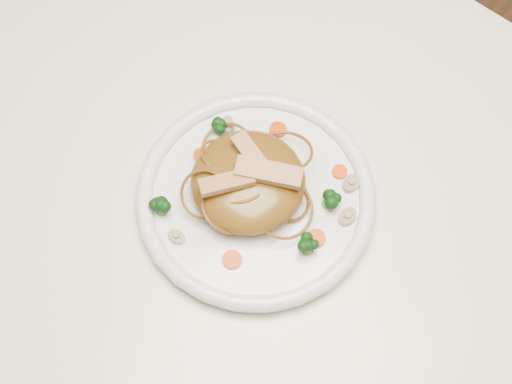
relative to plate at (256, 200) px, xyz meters
The scene contains 20 objects.
ground 0.76m from the plate, 37.53° to the left, with size 4.00×4.00×0.00m, color #4F361B.
table 0.12m from the plate, 37.53° to the left, with size 1.20×0.80×0.75m.
plate is the anchor object (origin of this frame).
noodle_mound 0.03m from the plate, behind, with size 0.14×0.14×0.04m, color brown.
chicken_a 0.06m from the plate, 65.33° to the left, with size 0.08×0.02×0.01m, color tan.
chicken_b 0.07m from the plate, 139.39° to the left, with size 0.06×0.02×0.01m, color tan.
chicken_c 0.07m from the plate, 131.59° to the right, with size 0.06×0.02×0.01m, color tan.
broccoli_0 0.09m from the plate, 33.18° to the left, with size 0.02×0.02×0.03m, color #0B330A, non-canonical shape.
broccoli_1 0.10m from the plate, 155.40° to the left, with size 0.02×0.02×0.03m, color #0B330A, non-canonical shape.
broccoli_2 0.12m from the plate, 130.87° to the right, with size 0.03×0.03×0.03m, color #0B330A, non-canonical shape.
broccoli_3 0.09m from the plate, ahead, with size 0.03×0.03×0.03m, color #0B330A, non-canonical shape.
carrot_0 0.11m from the plate, 57.35° to the left, with size 0.02×0.02×0.01m, color #D63C07.
carrot_1 0.09m from the plate, behind, with size 0.02×0.02×0.01m, color #D63C07.
carrot_2 0.09m from the plate, ahead, with size 0.02×0.02×0.01m, color #D63C07.
carrot_3 0.10m from the plate, 112.86° to the left, with size 0.02×0.02×0.01m, color #D63C07.
carrot_4 0.09m from the plate, 69.25° to the right, with size 0.02×0.02×0.01m, color #D63C07.
mushroom_0 0.11m from the plate, 110.68° to the right, with size 0.02×0.02×0.01m, color tan.
mushroom_1 0.11m from the plate, 25.58° to the left, with size 0.03×0.03×0.01m, color tan.
mushroom_2 0.10m from the plate, 149.75° to the left, with size 0.03×0.03×0.01m, color tan.
mushroom_3 0.12m from the plate, 47.92° to the left, with size 0.03×0.03×0.01m, color tan.
Camera 1 is at (0.20, -0.32, 1.60)m, focal length 53.46 mm.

